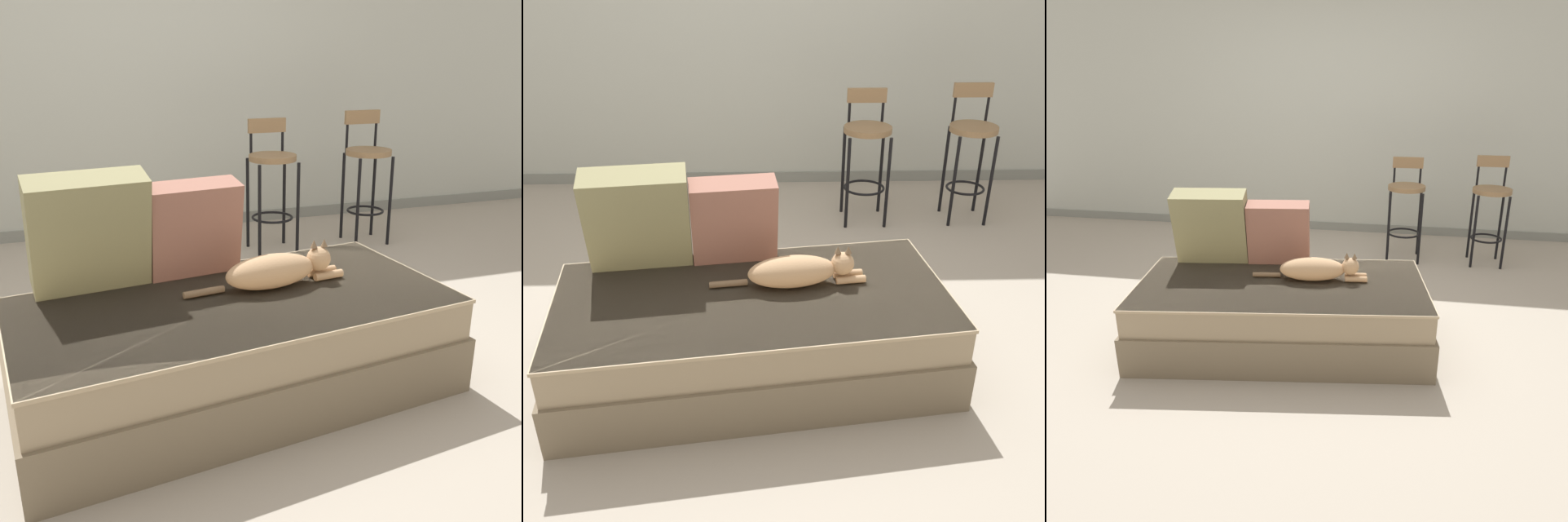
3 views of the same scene
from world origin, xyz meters
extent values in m
plane|color=#A89E8E|center=(0.00, 0.00, 0.00)|extent=(16.00, 16.00, 0.00)
cube|color=#B7BCB2|center=(0.00, 2.25, 1.30)|extent=(8.00, 0.10, 2.60)
cube|color=gray|center=(0.00, 2.20, 0.04)|extent=(8.00, 0.02, 0.09)
cube|color=#766750|center=(0.00, -0.40, 0.13)|extent=(1.96, 1.15, 0.25)
cube|color=#9E896B|center=(0.00, -0.40, 0.34)|extent=(1.91, 1.11, 0.18)
cube|color=tan|center=(0.00, -0.40, 0.43)|extent=(1.93, 1.12, 0.02)
cube|color=#847F56|center=(-0.55, -0.11, 0.70)|extent=(0.53, 0.34, 0.52)
cube|color=#936051|center=(-0.09, -0.05, 0.66)|extent=(0.45, 0.27, 0.44)
ellipsoid|color=tan|center=(0.19, -0.32, 0.51)|extent=(0.44, 0.22, 0.15)
sphere|color=tan|center=(0.43, -0.29, 0.53)|extent=(0.11, 0.11, 0.11)
cone|color=brown|center=(0.40, -0.29, 0.60)|extent=(0.03, 0.03, 0.04)
cone|color=brown|center=(0.45, -0.29, 0.60)|extent=(0.03, 0.03, 0.04)
cylinder|color=tan|center=(0.47, -0.31, 0.46)|extent=(0.14, 0.05, 0.04)
cylinder|color=tan|center=(0.46, -0.25, 0.46)|extent=(0.14, 0.05, 0.04)
cylinder|color=brown|center=(-0.11, -0.33, 0.45)|extent=(0.18, 0.05, 0.03)
cylinder|color=black|center=(0.64, 1.25, 0.34)|extent=(0.02, 0.02, 0.67)
cylinder|color=black|center=(0.93, 1.25, 0.34)|extent=(0.02, 0.02, 0.67)
cylinder|color=black|center=(0.64, 1.53, 0.34)|extent=(0.02, 0.02, 0.67)
cylinder|color=black|center=(0.93, 1.53, 0.34)|extent=(0.02, 0.02, 0.67)
torus|color=black|center=(0.79, 1.39, 0.25)|extent=(0.30, 0.30, 0.02)
cylinder|color=olive|center=(0.79, 1.39, 0.69)|extent=(0.34, 0.34, 0.04)
cylinder|color=black|center=(0.67, 1.52, 0.79)|extent=(0.02, 0.02, 0.23)
cylinder|color=black|center=(0.91, 1.52, 0.79)|extent=(0.02, 0.02, 0.23)
cube|color=olive|center=(0.79, 1.52, 0.90)|extent=(0.28, 0.03, 0.10)
cylinder|color=black|center=(1.41, 1.26, 0.34)|extent=(0.02, 0.02, 0.67)
cylinder|color=black|center=(1.67, 1.26, 0.34)|extent=(0.02, 0.02, 0.67)
cylinder|color=black|center=(1.41, 1.52, 0.34)|extent=(0.02, 0.02, 0.67)
cylinder|color=black|center=(1.67, 1.52, 0.34)|extent=(0.02, 0.02, 0.67)
torus|color=black|center=(1.54, 1.39, 0.24)|extent=(0.28, 0.28, 0.02)
cylinder|color=olive|center=(1.54, 1.39, 0.69)|extent=(0.34, 0.34, 0.04)
cylinder|color=black|center=(1.42, 1.52, 0.80)|extent=(0.02, 0.02, 0.26)
cylinder|color=black|center=(1.66, 1.52, 0.80)|extent=(0.02, 0.02, 0.26)
cube|color=olive|center=(1.54, 1.52, 0.93)|extent=(0.28, 0.03, 0.10)
camera|label=1|loc=(-0.62, -2.68, 1.44)|focal=42.00mm
camera|label=2|loc=(0.08, -2.82, 1.91)|focal=42.00mm
camera|label=3|loc=(0.68, -3.31, 1.70)|focal=35.00mm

